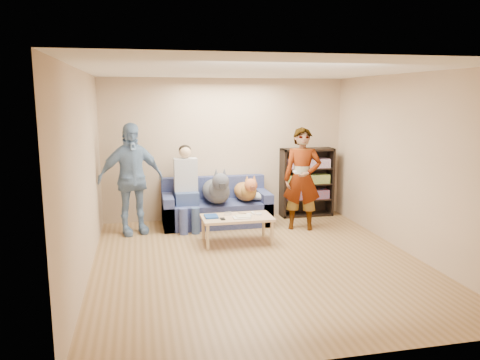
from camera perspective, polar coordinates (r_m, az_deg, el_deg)
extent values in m
plane|color=olive|center=(6.60, 2.23, -9.96)|extent=(5.00, 5.00, 0.00)
plane|color=white|center=(6.21, 2.40, 13.19)|extent=(5.00, 5.00, 0.00)
plane|color=tan|center=(8.70, -1.81, 3.75)|extent=(4.50, 0.00, 4.50)
plane|color=tan|center=(3.95, 11.44, -4.28)|extent=(4.50, 0.00, 4.50)
plane|color=tan|center=(6.12, -18.54, 0.50)|extent=(0.00, 5.00, 5.00)
plane|color=tan|center=(7.17, 20.01, 1.77)|extent=(0.00, 5.00, 5.00)
ellipsoid|color=#B3B3B8|center=(8.45, 2.45, -1.98)|extent=(0.39, 0.33, 0.14)
imported|color=gray|center=(8.07, 7.59, 0.13)|extent=(0.75, 0.62, 1.75)
imported|color=#7BA0C5|center=(7.92, -13.15, 0.13)|extent=(1.17, 0.74, 1.85)
cube|color=white|center=(7.79, 6.73, 1.01)|extent=(0.04, 0.12, 0.03)
cube|color=navy|center=(7.30, -3.54, -4.44)|extent=(0.20, 0.26, 0.03)
cube|color=silver|center=(7.24, 0.18, -4.59)|extent=(0.26, 0.20, 0.02)
cube|color=beige|center=(7.26, 0.38, -4.43)|extent=(0.22, 0.17, 0.01)
cube|color=silver|center=(7.41, -1.47, -4.10)|extent=(0.11, 0.06, 0.05)
cube|color=white|center=(7.48, 1.58, -4.05)|extent=(0.04, 0.13, 0.03)
cube|color=white|center=(7.42, 2.33, -4.17)|extent=(0.09, 0.06, 0.03)
cylinder|color=silver|center=(7.35, 1.19, -4.35)|extent=(0.07, 0.07, 0.02)
cylinder|color=white|center=(7.42, 1.05, -4.20)|extent=(0.07, 0.07, 0.02)
cylinder|color=orange|center=(7.17, -0.27, -4.77)|extent=(0.13, 0.06, 0.01)
cylinder|color=black|center=(7.52, 0.24, -4.05)|extent=(0.13, 0.08, 0.01)
cube|color=black|center=(7.16, -2.14, -4.75)|extent=(0.07, 0.12, 0.02)
cube|color=#515B93|center=(8.41, -2.90, -4.03)|extent=(1.90, 0.85, 0.42)
cube|color=#515B93|center=(8.65, -3.28, -0.86)|extent=(1.90, 0.18, 0.40)
cube|color=#515B93|center=(8.30, -8.78, -3.76)|extent=(0.18, 0.85, 0.58)
cube|color=#515B93|center=(8.57, 2.79, -3.21)|extent=(0.18, 0.85, 0.58)
cube|color=#3A4580|center=(8.20, -6.52, -2.17)|extent=(0.40, 0.38, 0.22)
cylinder|color=#455399|center=(7.86, -6.90, -5.12)|extent=(0.14, 0.14, 0.47)
cylinder|color=#3C5584|center=(7.88, -5.44, -5.05)|extent=(0.14, 0.14, 0.47)
cube|color=silver|center=(8.22, -6.65, 0.64)|extent=(0.40, 0.24, 0.58)
sphere|color=tan|center=(8.16, -6.71, 3.41)|extent=(0.21, 0.21, 0.21)
ellipsoid|color=black|center=(8.19, -6.73, 3.64)|extent=(0.22, 0.22, 0.19)
ellipsoid|color=#4F525A|center=(8.26, -2.96, -1.36)|extent=(0.47, 0.98, 0.41)
sphere|color=#51555C|center=(7.92, -2.59, -1.15)|extent=(0.35, 0.35, 0.35)
sphere|color=#4E4F59|center=(7.72, -2.38, -0.21)|extent=(0.28, 0.28, 0.28)
cube|color=black|center=(7.61, -2.22, -0.68)|extent=(0.09, 0.14, 0.08)
cone|color=#54585F|center=(7.71, -2.92, 0.89)|extent=(0.09, 0.09, 0.14)
cone|color=#4D4F57|center=(7.73, -1.92, 0.93)|extent=(0.09, 0.09, 0.14)
cylinder|color=#494C53|center=(8.67, -3.41, -1.07)|extent=(0.05, 0.32, 0.19)
ellipsoid|color=#A76433|center=(8.42, 0.60, -1.42)|extent=(0.37, 0.77, 0.32)
sphere|color=gold|center=(8.12, 1.07, -1.31)|extent=(0.28, 0.28, 0.28)
sphere|color=#C0633A|center=(7.94, 1.34, -0.64)|extent=(0.22, 0.22, 0.22)
cube|color=#512A1B|center=(7.84, 1.53, -1.02)|extent=(0.07, 0.11, 0.06)
cone|color=#BA7539|center=(7.93, 0.86, 0.21)|extent=(0.07, 0.07, 0.11)
cone|color=#BF803A|center=(7.96, 1.74, 0.24)|extent=(0.07, 0.07, 0.11)
cylinder|color=#B85E38|center=(8.80, 0.04, -1.12)|extent=(0.04, 0.25, 0.15)
cube|color=#D6B183|center=(7.33, -0.37, -4.62)|extent=(1.10, 0.60, 0.04)
cylinder|color=#D7BA84|center=(7.07, -3.95, -6.98)|extent=(0.05, 0.05, 0.38)
cylinder|color=#CDB57E|center=(7.27, 3.92, -6.49)|extent=(0.05, 0.05, 0.38)
cylinder|color=tan|center=(7.54, -4.50, -5.88)|extent=(0.05, 0.05, 0.38)
cylinder|color=#D2BC81|center=(7.73, 2.89, -5.46)|extent=(0.05, 0.05, 0.38)
cube|color=black|center=(8.88, 5.23, -0.40)|extent=(0.04, 0.34, 1.30)
cube|color=black|center=(9.21, 10.94, -0.16)|extent=(0.04, 0.34, 1.30)
cube|color=black|center=(8.94, 8.24, 3.70)|extent=(1.00, 0.34, 0.04)
cube|color=black|center=(9.16, 8.04, -4.15)|extent=(1.00, 0.34, 0.04)
cube|color=black|center=(9.18, 7.79, -0.10)|extent=(1.00, 0.02, 1.30)
cube|color=black|center=(9.09, 8.09, -2.32)|extent=(0.94, 0.32, 0.03)
cube|color=black|center=(9.03, 8.13, -0.47)|extent=(0.94, 0.32, 0.02)
cube|color=black|center=(8.98, 8.18, 1.42)|extent=(0.94, 0.32, 0.02)
cube|color=#B23333|center=(9.06, 8.15, -1.75)|extent=(0.84, 0.24, 0.17)
cube|color=gold|center=(9.00, 8.19, 0.12)|extent=(0.84, 0.24, 0.17)
cube|color=#994C99|center=(8.95, 8.24, 2.01)|extent=(0.84, 0.24, 0.17)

